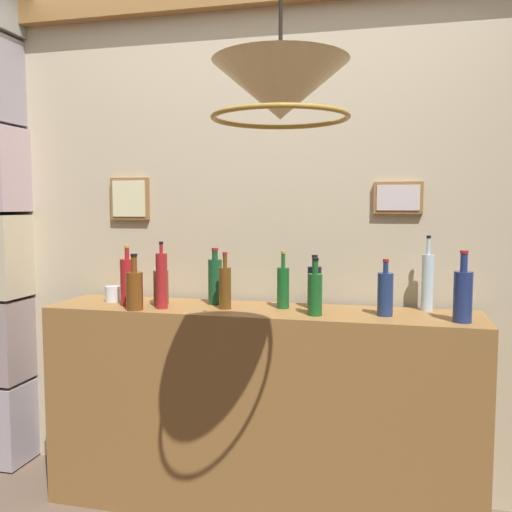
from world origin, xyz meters
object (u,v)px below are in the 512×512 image
at_px(liquor_bottle_tequila, 463,295).
at_px(pendant_lamp, 280,92).
at_px(liquor_bottle_vermouth, 314,286).
at_px(liquor_bottle_port, 215,280).
at_px(liquor_bottle_rye, 428,281).
at_px(liquor_bottle_sherry, 385,293).
at_px(liquor_bottle_brandy, 128,281).
at_px(glass_tumbler_rocks, 113,294).
at_px(liquor_bottle_whiskey, 135,290).
at_px(liquor_bottle_gin, 225,287).
at_px(liquor_bottle_amaro, 283,287).
at_px(liquor_bottle_bourbon, 161,286).
at_px(liquor_bottle_rum, 315,293).
at_px(liquor_bottle_mezcal, 162,280).

distance_m(liquor_bottle_tequila, pendant_lamp, 1.16).
bearing_deg(pendant_lamp, liquor_bottle_vermouth, 90.35).
distance_m(liquor_bottle_port, pendant_lamp, 1.20).
relative_size(liquor_bottle_rye, liquor_bottle_sherry, 1.38).
bearing_deg(liquor_bottle_brandy, pendant_lamp, -38.75).
bearing_deg(glass_tumbler_rocks, liquor_bottle_sherry, -2.32).
relative_size(liquor_bottle_tequila, liquor_bottle_whiskey, 1.14).
distance_m(liquor_bottle_rye, liquor_bottle_gin, 0.92).
distance_m(liquor_bottle_vermouth, liquor_bottle_gin, 0.41).
xyz_separation_m(liquor_bottle_whiskey, liquor_bottle_amaro, (0.65, 0.20, 0.01)).
relative_size(liquor_bottle_vermouth, liquor_bottle_gin, 0.94).
xyz_separation_m(liquor_bottle_vermouth, liquor_bottle_bourbon, (-0.73, -0.08, -0.01)).
distance_m(glass_tumbler_rocks, pendant_lamp, 1.50).
height_order(liquor_bottle_port, glass_tumbler_rocks, liquor_bottle_port).
height_order(liquor_bottle_whiskey, liquor_bottle_sherry, liquor_bottle_whiskey).
bearing_deg(liquor_bottle_gin, liquor_bottle_rye, 11.33).
relative_size(liquor_bottle_vermouth, liquor_bottle_rye, 0.73).
distance_m(liquor_bottle_whiskey, liquor_bottle_rye, 1.33).
height_order(liquor_bottle_tequila, liquor_bottle_amaro, liquor_bottle_tequila).
height_order(liquor_bottle_rum, liquor_bottle_bourbon, liquor_bottle_rum).
xyz_separation_m(liquor_bottle_rum, liquor_bottle_sherry, (0.30, 0.06, -0.00)).
bearing_deg(liquor_bottle_whiskey, liquor_bottle_brandy, 129.53).
distance_m(liquor_bottle_whiskey, liquor_bottle_sherry, 1.12).
height_order(liquor_bottle_vermouth, liquor_bottle_rum, liquor_bottle_rum).
bearing_deg(liquor_bottle_sherry, liquor_bottle_port, 172.76).
height_order(liquor_bottle_bourbon, liquor_bottle_gin, liquor_bottle_gin).
xyz_separation_m(liquor_bottle_brandy, liquor_bottle_bourbon, (0.14, 0.06, -0.03)).
bearing_deg(liquor_bottle_sherry, liquor_bottle_amaro, 171.27).
relative_size(liquor_bottle_vermouth, glass_tumbler_rocks, 3.24).
distance_m(liquor_bottle_rye, glass_tumbler_rocks, 1.51).
bearing_deg(liquor_bottle_bourbon, pendant_lamp, -46.19).
bearing_deg(liquor_bottle_tequila, glass_tumbler_rocks, 175.97).
bearing_deg(liquor_bottle_tequila, liquor_bottle_whiskey, -177.09).
xyz_separation_m(liquor_bottle_tequila, liquor_bottle_brandy, (-1.51, 0.04, 0.00)).
bearing_deg(pendant_lamp, liquor_bottle_brandy, 141.25).
distance_m(liquor_bottle_tequila, liquor_bottle_rye, 0.27).
relative_size(liquor_bottle_rye, liquor_bottle_rum, 1.36).
bearing_deg(liquor_bottle_bourbon, liquor_bottle_brandy, -157.23).
xyz_separation_m(liquor_bottle_rye, pendant_lamp, (-0.50, -0.91, 0.68)).
relative_size(liquor_bottle_vermouth, liquor_bottle_amaro, 0.93).
distance_m(liquor_bottle_port, liquor_bottle_whiskey, 0.39).
distance_m(liquor_bottle_brandy, pendant_lamp, 1.33).
bearing_deg(liquor_bottle_rye, liquor_bottle_tequila, -62.08).
xyz_separation_m(liquor_bottle_port, glass_tumbler_rocks, (-0.52, -0.05, -0.08)).
height_order(liquor_bottle_vermouth, liquor_bottle_mezcal, liquor_bottle_mezcal).
relative_size(liquor_bottle_gin, glass_tumbler_rocks, 3.44).
height_order(liquor_bottle_amaro, liquor_bottle_gin, liquor_bottle_amaro).
relative_size(liquor_bottle_tequila, liquor_bottle_port, 1.08).
bearing_deg(liquor_bottle_rye, liquor_bottle_whiskey, -166.62).
xyz_separation_m(liquor_bottle_vermouth, pendant_lamp, (0.01, -0.85, 0.72)).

